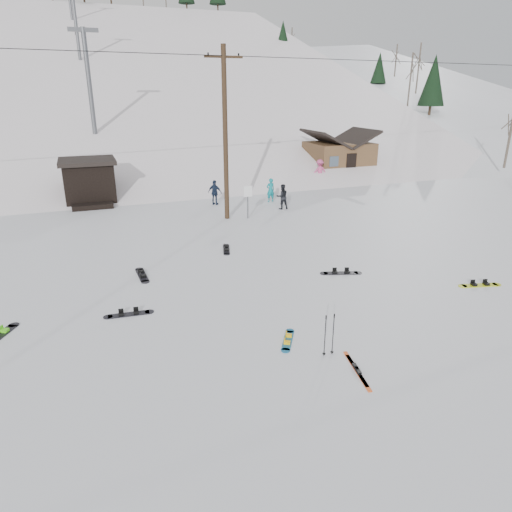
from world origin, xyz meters
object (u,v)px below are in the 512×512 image
object	(u,v)px
utility_pole	(225,133)
cabin	(339,157)
hero_snowboard	(288,340)
hero_skis	(357,370)

from	to	relation	value
utility_pole	cabin	xyz separation A→B (m)	(13.00, 10.00, -3.20)
hero_snowboard	utility_pole	bearing A→B (deg)	21.16
cabin	hero_skis	size ratio (longest dim) A/B	3.02
utility_pole	hero_snowboard	distance (m)	14.39
utility_pole	cabin	bearing A→B (deg)	37.56
hero_snowboard	hero_skis	world-z (taller)	same
utility_pole	hero_snowboard	xyz separation A→B (m)	(-2.37, -13.41, -4.66)
hero_skis	cabin	bearing A→B (deg)	72.36
hero_skis	utility_pole	bearing A→B (deg)	96.85
cabin	hero_skis	world-z (taller)	cabin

